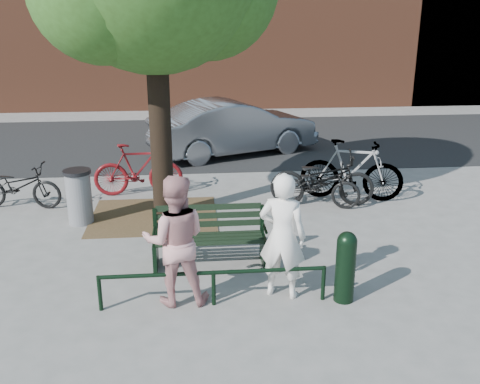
{
  "coord_description": "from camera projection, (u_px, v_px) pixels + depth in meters",
  "views": [
    {
      "loc": [
        -0.24,
        -7.58,
        3.77
      ],
      "look_at": [
        0.56,
        1.0,
        0.85
      ],
      "focal_mm": 40.0,
      "sensor_mm": 36.0,
      "label": 1
    }
  ],
  "objects": [
    {
      "name": "person_left",
      "position": [
        282.0,
        236.0,
        7.22
      ],
      "size": [
        0.76,
        0.64,
        1.78
      ],
      "primitive_type": "imported",
      "rotation": [
        0.0,
        0.0,
        2.76
      ],
      "color": "white",
      "rests_on": "ground"
    },
    {
      "name": "road",
      "position": [
        199.0,
        141.0,
        16.39
      ],
      "size": [
        40.0,
        7.0,
        0.01
      ],
      "primitive_type": "cube",
      "color": "black",
      "rests_on": "ground"
    },
    {
      "name": "bicycle_a",
      "position": [
        18.0,
        186.0,
        10.68
      ],
      "size": [
        1.81,
        0.86,
        0.91
      ],
      "primitive_type": "imported",
      "rotation": [
        0.0,
        0.0,
        1.42
      ],
      "color": "black",
      "rests_on": "ground"
    },
    {
      "name": "litter_bin",
      "position": [
        79.0,
        196.0,
        9.89
      ],
      "size": [
        0.5,
        0.5,
        1.03
      ],
      "color": "gray",
      "rests_on": "ground"
    },
    {
      "name": "bicycle_e",
      "position": [
        322.0,
        179.0,
        10.83
      ],
      "size": [
        2.19,
        1.06,
        1.1
      ],
      "primitive_type": "imported",
      "rotation": [
        0.0,
        0.0,
        1.41
      ],
      "color": "black",
      "rests_on": "ground"
    },
    {
      "name": "bicycle_b",
      "position": [
        138.0,
        170.0,
        11.41
      ],
      "size": [
        1.91,
        0.6,
        1.14
      ],
      "primitive_type": "imported",
      "rotation": [
        0.0,
        0.0,
        1.61
      ],
      "color": "#5C0D10",
      "rests_on": "ground"
    },
    {
      "name": "bicycle_d",
      "position": [
        352.0,
        170.0,
        11.12
      ],
      "size": [
        2.21,
        1.19,
        1.28
      ],
      "primitive_type": "imported",
      "rotation": [
        0.0,
        0.0,
        1.28
      ],
      "color": "gray",
      "rests_on": "ground"
    },
    {
      "name": "dirt_pit",
      "position": [
        154.0,
        216.0,
        10.36
      ],
      "size": [
        2.4,
        2.0,
        0.02
      ],
      "primitive_type": "cube",
      "color": "brown",
      "rests_on": "ground"
    },
    {
      "name": "park_bench",
      "position": [
        210.0,
        235.0,
        8.3
      ],
      "size": [
        1.74,
        0.54,
        0.97
      ],
      "color": "black",
      "rests_on": "ground"
    },
    {
      "name": "bollard",
      "position": [
        346.0,
        264.0,
        7.19
      ],
      "size": [
        0.27,
        0.27,
        1.01
      ],
      "color": "black",
      "rests_on": "ground"
    },
    {
      "name": "person_right",
      "position": [
        175.0,
        241.0,
        7.05
      ],
      "size": [
        0.88,
        0.68,
        1.8
      ],
      "primitive_type": "imported",
      "rotation": [
        0.0,
        0.0,
        3.14
      ],
      "color": "tan",
      "rests_on": "ground"
    },
    {
      "name": "guard_railing",
      "position": [
        213.0,
        278.0,
        7.11
      ],
      "size": [
        3.06,
        0.06,
        0.51
      ],
      "color": "black",
      "rests_on": "ground"
    },
    {
      "name": "bicycle_c",
      "position": [
        318.0,
        186.0,
        10.75
      ],
      "size": [
        1.8,
        1.09,
        0.89
      ],
      "primitive_type": "imported",
      "rotation": [
        0.0,
        0.0,
        1.26
      ],
      "color": "black",
      "rests_on": "ground"
    },
    {
      "name": "parked_car",
      "position": [
        234.0,
        127.0,
        14.68
      ],
      "size": [
        4.84,
        3.19,
        1.51
      ],
      "primitive_type": "imported",
      "rotation": [
        0.0,
        0.0,
        1.95
      ],
      "color": "slate",
      "rests_on": "ground"
    },
    {
      "name": "ground",
      "position": [
        210.0,
        265.0,
        8.38
      ],
      "size": [
        90.0,
        90.0,
        0.0
      ],
      "primitive_type": "plane",
      "color": "gray",
      "rests_on": "ground"
    }
  ]
}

